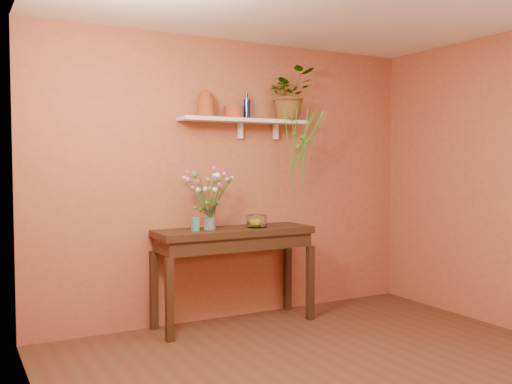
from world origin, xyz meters
The scene contains 13 objects.
room centered at (0.00, 0.00, 1.35)m, with size 4.04×4.04×2.70m.
sideboard centered at (-0.13, 1.74, 0.77)m, with size 1.49×0.48×0.91m.
wall_shelf centered at (0.06, 1.87, 1.92)m, with size 1.30×0.24×0.19m.
terracotta_jug centered at (-0.35, 1.87, 2.06)m, with size 0.17×0.17×0.25m.
terracotta_pot centered at (-0.06, 1.89, 2.00)m, with size 0.19×0.19×0.12m, color #99321C.
blue_bottle centered at (0.09, 1.89, 2.04)m, with size 0.07×0.07×0.24m.
spider_plant centered at (0.53, 1.84, 2.19)m, with size 0.46×0.40×0.51m, color #397E1D.
plant_fronds centered at (0.57, 1.68, 1.72)m, with size 0.48×0.34×0.83m.
glass_vase centered at (-0.38, 1.73, 1.00)m, with size 0.11×0.11×0.22m.
bouquet centered at (-0.39, 1.73, 1.30)m, with size 0.51×0.46×0.47m.
glass_bowl centered at (0.09, 1.70, 0.96)m, with size 0.19×0.19×0.12m.
lemon centered at (0.08, 1.70, 0.95)m, with size 0.08×0.08×0.08m, color yellow.
carton centered at (-0.53, 1.72, 0.97)m, with size 0.06×0.05×0.12m, color teal.
Camera 1 is at (-2.45, -2.96, 1.52)m, focal length 39.65 mm.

